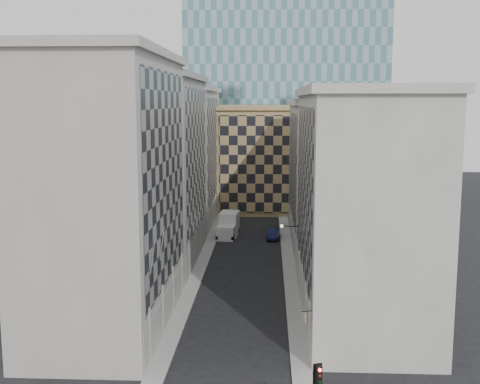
% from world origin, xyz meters
% --- Properties ---
extents(ground, '(260.00, 260.00, 0.00)m').
position_xyz_m(ground, '(0.00, 0.00, 0.00)').
color(ground, black).
rests_on(ground, ground).
extents(sidewalk_west, '(1.50, 100.00, 0.15)m').
position_xyz_m(sidewalk_west, '(-5.25, 30.00, 0.07)').
color(sidewalk_west, gray).
rests_on(sidewalk_west, ground).
extents(sidewalk_east, '(1.50, 100.00, 0.15)m').
position_xyz_m(sidewalk_east, '(5.25, 30.00, 0.07)').
color(sidewalk_east, gray).
rests_on(sidewalk_east, ground).
extents(bldg_left_a, '(10.80, 22.80, 23.70)m').
position_xyz_m(bldg_left_a, '(-10.88, 11.00, 11.82)').
color(bldg_left_a, '#A49E93').
rests_on(bldg_left_a, ground).
extents(bldg_left_b, '(10.80, 22.80, 22.70)m').
position_xyz_m(bldg_left_b, '(-10.88, 33.00, 11.32)').
color(bldg_left_b, gray).
rests_on(bldg_left_b, ground).
extents(bldg_left_c, '(10.80, 22.80, 21.70)m').
position_xyz_m(bldg_left_c, '(-10.88, 55.00, 10.83)').
color(bldg_left_c, '#A49E93').
rests_on(bldg_left_c, ground).
extents(bldg_right_a, '(10.80, 26.80, 20.70)m').
position_xyz_m(bldg_right_a, '(10.88, 15.00, 10.32)').
color(bldg_right_a, '#A7A399').
rests_on(bldg_right_a, ground).
extents(bldg_right_b, '(10.80, 28.80, 19.70)m').
position_xyz_m(bldg_right_b, '(10.89, 42.00, 9.85)').
color(bldg_right_b, '#A7A399').
rests_on(bldg_right_b, ground).
extents(tan_block, '(16.80, 14.80, 18.80)m').
position_xyz_m(tan_block, '(2.00, 67.90, 9.44)').
color(tan_block, tan).
rests_on(tan_block, ground).
extents(church_tower, '(7.20, 7.20, 51.50)m').
position_xyz_m(church_tower, '(0.00, 82.00, 26.95)').
color(church_tower, '#2E2A24').
rests_on(church_tower, ground).
extents(flagpoles_left, '(0.10, 6.33, 2.33)m').
position_xyz_m(flagpoles_left, '(-5.90, 6.00, 8.00)').
color(flagpoles_left, gray).
rests_on(flagpoles_left, ground).
extents(bracket_lamp, '(1.98, 0.36, 0.36)m').
position_xyz_m(bracket_lamp, '(4.38, 24.00, 6.20)').
color(bracket_lamp, black).
rests_on(bracket_lamp, ground).
extents(box_truck, '(3.14, 6.51, 3.46)m').
position_xyz_m(box_truck, '(-3.04, 45.96, 1.51)').
color(box_truck, silver).
rests_on(box_truck, ground).
extents(dark_car, '(2.00, 4.65, 1.49)m').
position_xyz_m(dark_car, '(3.50, 44.64, 0.74)').
color(dark_car, '#10143B').
rests_on(dark_car, ground).
extents(shop_sign, '(0.83, 0.73, 0.83)m').
position_xyz_m(shop_sign, '(5.42, 3.00, 3.83)').
color(shop_sign, black).
rests_on(shop_sign, ground).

